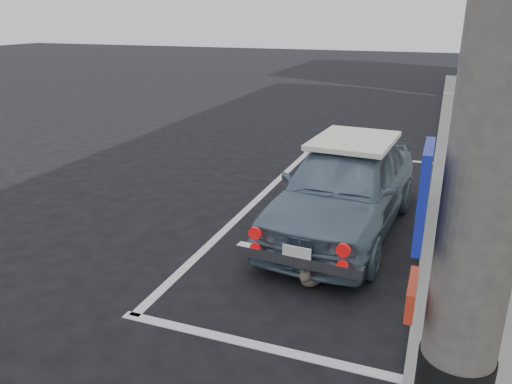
% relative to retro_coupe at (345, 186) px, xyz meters
% --- Properties ---
extents(ground, '(80.00, 80.00, 0.00)m').
position_rel_retro_coupe_xyz_m(ground, '(-0.68, -2.47, -0.66)').
color(ground, black).
rests_on(ground, ground).
extents(pline_rear, '(3.00, 0.12, 0.01)m').
position_rel_retro_coupe_xyz_m(pline_rear, '(-0.18, -2.97, -0.66)').
color(pline_rear, silver).
rests_on(pline_rear, ground).
extents(pline_front, '(3.00, 0.12, 0.01)m').
position_rel_retro_coupe_xyz_m(pline_front, '(-0.18, 4.03, -0.66)').
color(pline_front, silver).
rests_on(pline_front, ground).
extents(pline_side, '(0.12, 7.00, 0.01)m').
position_rel_retro_coupe_xyz_m(pline_side, '(-1.58, 0.53, -0.66)').
color(pline_side, silver).
rests_on(pline_side, ground).
extents(retro_coupe, '(1.83, 3.96, 1.31)m').
position_rel_retro_coupe_xyz_m(retro_coupe, '(0.00, 0.00, 0.00)').
color(retro_coupe, slate).
rests_on(retro_coupe, ground).
extents(cat, '(0.31, 0.51, 0.28)m').
position_rel_retro_coupe_xyz_m(cat, '(-0.02, -1.71, -0.54)').
color(cat, '#63594B').
rests_on(cat, ground).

